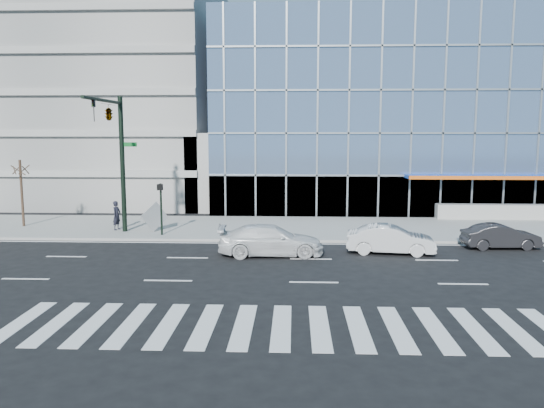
{
  "coord_description": "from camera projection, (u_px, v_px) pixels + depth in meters",
  "views": [
    {
      "loc": [
        -0.83,
        -25.0,
        6.07
      ],
      "look_at": [
        -2.0,
        3.0,
        2.26
      ],
      "focal_mm": 35.0,
      "sensor_mm": 36.0,
      "label": 1
    }
  ],
  "objects": [
    {
      "name": "sidewalk",
      "position": [
        307.0,
        228.0,
        33.44
      ],
      "size": [
        120.0,
        8.0,
        0.15
      ],
      "primitive_type": "cube",
      "color": "gray",
      "rests_on": "ground"
    },
    {
      "name": "street_tree_near",
      "position": [
        20.0,
        169.0,
        33.19
      ],
      "size": [
        1.1,
        1.1,
        4.23
      ],
      "color": "#332319",
      "rests_on": "sidewalk"
    },
    {
      "name": "ped_signal_post",
      "position": [
        161.0,
        201.0,
        30.49
      ],
      "size": [
        0.3,
        0.33,
        3.0
      ],
      "color": "black",
      "rests_on": "sidewalk"
    },
    {
      "name": "tilted_panel",
      "position": [
        155.0,
        217.0,
        31.68
      ],
      "size": [
        1.33,
        1.33,
        1.82
      ],
      "primitive_type": "cube",
      "rotation": [
        0.0,
        0.93,
        0.78
      ],
      "color": "#A3A3A3",
      "rests_on": "sidewalk"
    },
    {
      "name": "traffic_signal",
      "position": [
        113.0,
        130.0,
        29.68
      ],
      "size": [
        1.14,
        5.74,
        8.0
      ],
      "color": "black",
      "rests_on": "sidewalk"
    },
    {
      "name": "dark_sedan",
      "position": [
        501.0,
        236.0,
        27.78
      ],
      "size": [
        3.99,
        1.6,
        1.29
      ],
      "primitive_type": "imported",
      "rotation": [
        0.0,
        0.0,
        1.63
      ],
      "color": "black",
      "rests_on": "ground"
    },
    {
      "name": "ground",
      "position": [
        311.0,
        259.0,
        25.53
      ],
      "size": [
        160.0,
        160.0,
        0.0
      ],
      "primitive_type": "plane",
      "color": "black",
      "rests_on": "ground"
    },
    {
      "name": "parking_garage",
      "position": [
        95.0,
        91.0,
        50.75
      ],
      "size": [
        24.0,
        24.0,
        20.0
      ],
      "primitive_type": "cube",
      "color": "gray",
      "rests_on": "ground"
    },
    {
      "name": "pedestrian",
      "position": [
        117.0,
        215.0,
        32.27
      ],
      "size": [
        0.59,
        0.74,
        1.76
      ],
      "primitive_type": "imported",
      "rotation": [
        0.0,
        0.0,
        1.29
      ],
      "color": "black",
      "rests_on": "sidewalk"
    },
    {
      "name": "tower_backdrop",
      "position": [
        129.0,
        29.0,
        92.84
      ],
      "size": [
        14.0,
        14.0,
        48.0
      ],
      "primitive_type": "cube",
      "color": "gray",
      "rests_on": "ground"
    },
    {
      "name": "theatre_building",
      "position": [
        452.0,
        117.0,
        49.68
      ],
      "size": [
        42.0,
        26.0,
        15.0
      ],
      "primitive_type": "cube",
      "color": "#6D8BB6",
      "rests_on": "ground"
    },
    {
      "name": "ramp_block",
      "position": [
        231.0,
        170.0,
        43.2
      ],
      "size": [
        6.0,
        8.0,
        6.0
      ],
      "primitive_type": "cube",
      "color": "gray",
      "rests_on": "ground"
    },
    {
      "name": "white_sedan",
      "position": [
        390.0,
        239.0,
        26.62
      ],
      "size": [
        4.51,
        2.04,
        1.44
      ],
      "primitive_type": "imported",
      "rotation": [
        0.0,
        0.0,
        1.45
      ],
      "color": "silver",
      "rests_on": "ground"
    },
    {
      "name": "white_suv",
      "position": [
        271.0,
        240.0,
        26.25
      ],
      "size": [
        5.32,
        2.42,
        1.51
      ],
      "primitive_type": "imported",
      "rotation": [
        0.0,
        0.0,
        1.63
      ],
      "color": "silver",
      "rests_on": "ground"
    }
  ]
}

